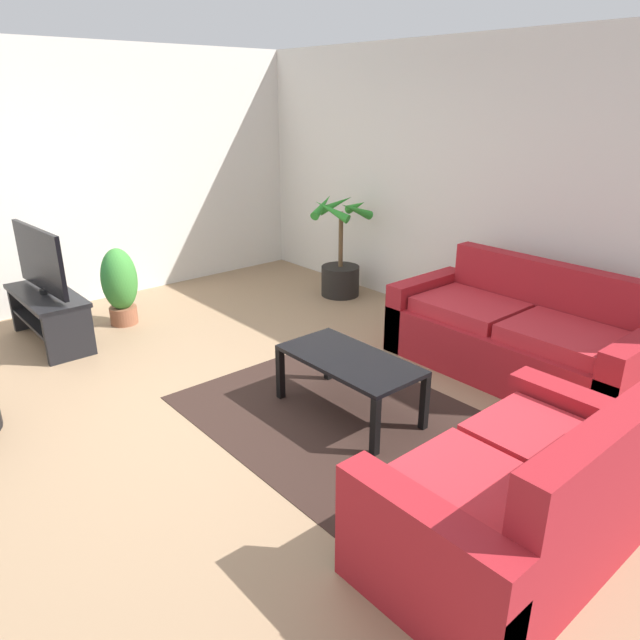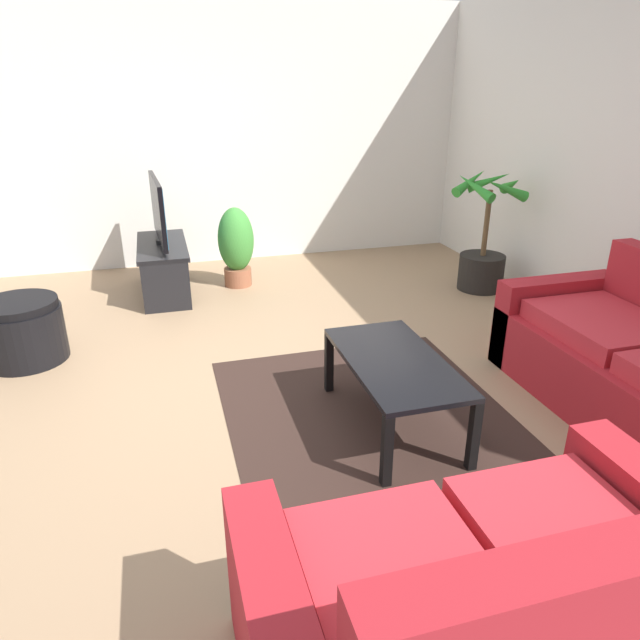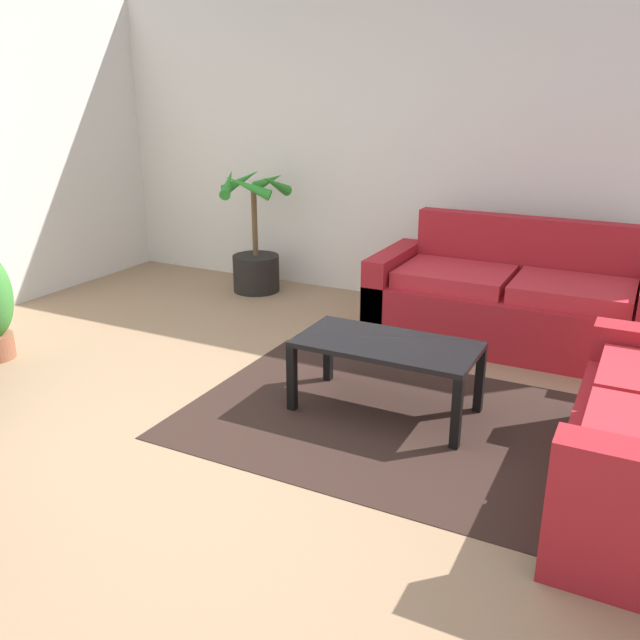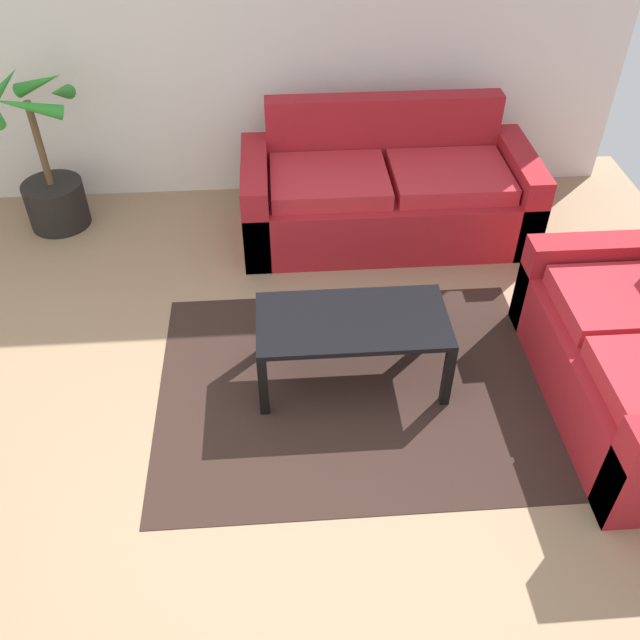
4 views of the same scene
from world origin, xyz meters
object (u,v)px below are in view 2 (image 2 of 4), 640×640
Objects in this scene: tv_stand at (163,261)px; coffee_table at (395,368)px; couch_loveseat at (490,618)px; ottoman at (23,331)px; tv at (158,210)px; potted_plant_small at (236,245)px; potted_palm at (483,251)px.

tv_stand is 3.02m from coffee_table.
couch_loveseat is at bearing -11.43° from coffee_table.
coffee_table is 1.82× the size of ottoman.
ottoman is (1.22, -1.04, -0.09)m from tv_stand.
couch_loveseat is at bearing 31.92° from ottoman.
tv reaches higher than couch_loveseat.
tv reaches higher than ottoman.
couch_loveseat is 1.51× the size of coffee_table.
couch_loveseat is 1.56× the size of tv.
tv_stand is 1.91× the size of ottoman.
potted_plant_small is at bearing 125.44° from ottoman.
tv is 1.76× the size of ottoman.
couch_loveseat is 1.59m from coffee_table.
potted_plant_small is at bearing -177.46° from couch_loveseat.
potted_palm reaches higher than tv_stand.
couch_loveseat is at bearing 11.67° from tv.
potted_palm is (-3.58, 2.08, 0.09)m from couch_loveseat.
tv is at bearing -104.08° from potted_palm.
tv is 3.10m from potted_palm.
potted_palm is 1.47× the size of potted_plant_small.
tv_stand is 0.96× the size of potted_palm.
potted_palm is (0.75, 2.98, -0.42)m from tv.
potted_palm reaches higher than couch_loveseat.
potted_plant_small is at bearing 91.58° from tv.
tv_stand is at bearing -168.29° from couch_loveseat.
coffee_table is (-1.55, 0.31, 0.08)m from couch_loveseat.
tv_stand is at bearing -88.41° from potted_plant_small.
coffee_table is 1.34× the size of potted_plant_small.
tv reaches higher than potted_plant_small.
couch_loveseat is 1.44× the size of tv_stand.
tv_stand reaches higher than ottoman.
couch_loveseat is 3.66m from ottoman.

